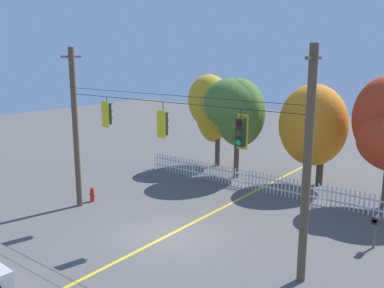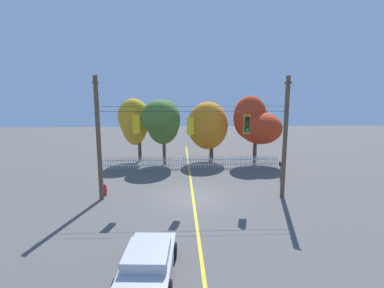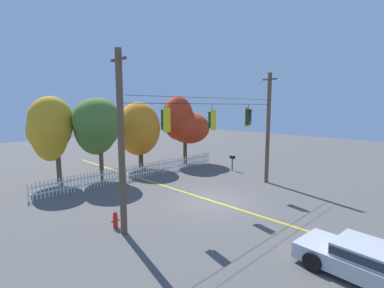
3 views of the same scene
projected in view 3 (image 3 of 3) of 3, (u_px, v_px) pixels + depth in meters
name	position (u px, v px, depth m)	size (l,w,h in m)	color
ground	(213.00, 201.00, 16.40)	(80.00, 80.00, 0.00)	#565451
lane_centerline_stripe	(213.00, 201.00, 16.40)	(0.16, 36.00, 0.01)	gold
signal_support_span	(214.00, 133.00, 15.86)	(12.13, 1.10, 7.85)	brown
traffic_signal_eastbound_side	(165.00, 120.00, 13.27)	(0.43, 0.38, 1.36)	black
traffic_signal_northbound_primary	(212.00, 120.00, 15.62)	(0.43, 0.38, 1.46)	black
traffic_signal_northbound_secondary	(248.00, 117.00, 18.15)	(0.43, 0.38, 1.45)	black
white_picket_fence	(141.00, 171.00, 21.78)	(15.85, 0.06, 1.09)	white
autumn_maple_near_fence	(50.00, 128.00, 19.73)	(3.02, 3.31, 6.22)	brown
autumn_maple_mid	(98.00, 124.00, 20.61)	(3.59, 3.74, 6.15)	brown
autumn_oak_far_east	(139.00, 129.00, 24.66)	(3.93, 3.39, 5.90)	#473828
autumn_maple_far_west	(185.00, 124.00, 26.91)	(4.51, 3.81, 6.50)	brown
parked_car	(365.00, 260.00, 9.01)	(2.17, 4.14, 1.15)	#B7BABF
fire_hydrant	(115.00, 220.00, 12.78)	(0.38, 0.22, 0.76)	red
roadside_mailbox	(232.00, 158.00, 24.14)	(0.25, 0.44, 1.36)	brown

